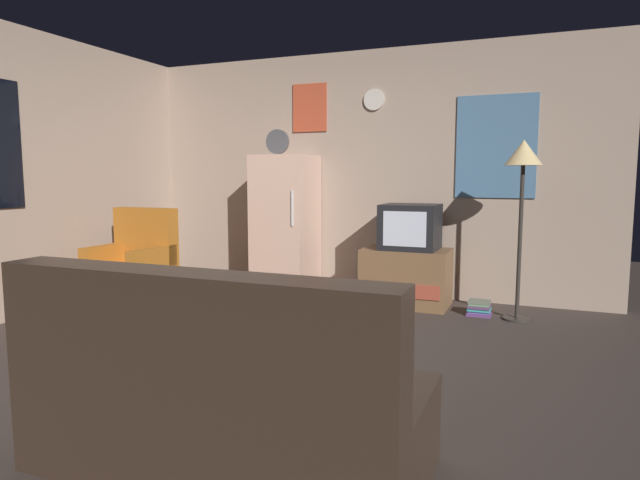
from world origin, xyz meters
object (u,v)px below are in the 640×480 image
book_stack (479,308)px  wine_glass (232,281)px  crt_tv (410,227)px  coffee_table (249,318)px  tv_stand (406,277)px  standing_lamp (523,167)px  couch (222,404)px  mug_ceramic_white (243,280)px  fridge (286,224)px  armchair (134,272)px

book_stack → wine_glass: bearing=-134.3°
crt_tv → wine_glass: bearing=-117.1°
coffee_table → wine_glass: bearing=-150.1°
tv_stand → standing_lamp: (1.05, -0.19, 1.08)m
crt_tv → couch: 3.39m
mug_ceramic_white → wine_glass: bearing=-86.5°
wine_glass → coffee_table: bearing=29.9°
fridge → standing_lamp: 2.51m
coffee_table → mug_ceramic_white: (-0.12, 0.13, 0.26)m
crt_tv → book_stack: 1.01m
fridge → coffee_table: (0.58, -1.85, -0.54)m
fridge → wine_glass: bearing=-76.1°
standing_lamp → couch: bearing=-108.6°
fridge → tv_stand: (1.37, -0.09, -0.47)m
coffee_table → wine_glass: size_ratio=4.80×
crt_tv → mug_ceramic_white: crt_tv is taller
coffee_table → standing_lamp: bearing=40.3°
wine_glass → book_stack: bearing=45.7°
armchair → tv_stand: bearing=22.9°
fridge → tv_stand: fridge is taller
tv_stand → standing_lamp: standing_lamp is taller
wine_glass → mug_ceramic_white: bearing=93.5°
fridge → couch: (1.35, -3.45, -0.44)m
tv_stand → crt_tv: size_ratio=1.56×
tv_stand → armchair: (-2.48, -1.05, 0.06)m
wine_glass → book_stack: 2.36m
fridge → crt_tv: (1.40, -0.10, 0.03)m
tv_stand → book_stack: tv_stand is taller
crt_tv → coffee_table: 2.02m
couch → coffee_table: bearing=115.8°
fridge → armchair: fridge is taller
couch → book_stack: couch is taller
armchair → standing_lamp: bearing=13.6°
coffee_table → couch: (0.77, -1.60, 0.10)m
fridge → crt_tv: fridge is taller
fridge → standing_lamp: size_ratio=1.11×
standing_lamp → coffee_table: size_ratio=2.21×
wine_glass → mug_ceramic_white: wine_glass is taller
tv_stand → wine_glass: size_ratio=5.60×
crt_tv → mug_ceramic_white: size_ratio=6.00×
wine_glass → couch: couch is taller
mug_ceramic_white → couch: (0.89, -1.73, -0.16)m
fridge → standing_lamp: (2.42, -0.29, 0.60)m
tv_stand → crt_tv: crt_tv is taller
tv_stand → standing_lamp: size_ratio=0.53×
fridge → tv_stand: bearing=-4.0°
wine_glass → standing_lamp: bearing=39.8°
fridge → coffee_table: 2.01m
standing_lamp → mug_ceramic_white: standing_lamp is taller
couch → fridge: bearing=111.4°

